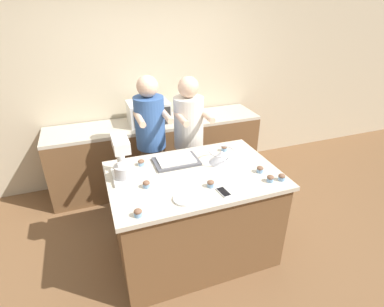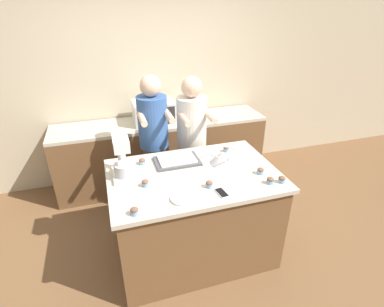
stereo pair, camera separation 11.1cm
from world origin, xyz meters
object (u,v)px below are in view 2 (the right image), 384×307
person_right (192,143)px  mixing_bowl (223,157)px  baking_tray (177,161)px  cupcake_5 (282,179)px  cupcake_0 (270,180)px  cupcake_4 (145,183)px  cupcake_2 (226,149)px  cupcake_3 (134,211)px  cupcake_6 (260,171)px  person_left (154,146)px  cell_phone (222,193)px  microwave_oven (154,112)px  cupcake_7 (209,184)px  cupcake_1 (142,161)px  stand_mixer (123,159)px  small_plate (182,199)px

person_right → mixing_bowl: (0.10, -0.66, 0.14)m
baking_tray → cupcake_5: (0.77, -0.62, 0.01)m
person_right → cupcake_0: bearing=-72.5°
cupcake_4 → cupcake_5: same height
cupcake_2 → cupcake_3: 1.28m
cupcake_3 → cupcake_6: size_ratio=1.00×
cupcake_4 → person_left: bearing=74.2°
cell_phone → cupcake_0: 0.45m
cupcake_2 → cupcake_5: (0.23, -0.69, 0.00)m
cell_phone → cupcake_5: 0.56m
microwave_oven → cupcake_7: microwave_oven is taller
cupcake_0 → cupcake_3: size_ratio=1.00×
cupcake_0 → cupcake_1: bearing=146.2°
microwave_oven → cupcake_7: size_ratio=8.46×
person_left → cupcake_5: person_left is taller
cupcake_0 → cupcake_7: same height
mixing_bowl → stand_mixer: bearing=177.5°
mixing_bowl → cupcake_3: size_ratio=4.16×
cupcake_1 → cupcake_5: (1.10, -0.68, 0.00)m
person_right → cupcake_6: 1.02m
cupcake_7 → person_right: bearing=80.8°
mixing_bowl → cupcake_4: mixing_bowl is taller
microwave_oven → cupcake_5: bearing=-66.9°
cupcake_7 → small_plate: bearing=-159.0°
cell_phone → cupcake_4: cupcake_4 is taller
stand_mixer → cupcake_7: (0.66, -0.40, -0.14)m
cupcake_5 → cupcake_6: (-0.11, 0.18, 0.00)m
cell_phone → microwave_oven: bearing=96.7°
microwave_oven → cupcake_4: 1.55m
cupcake_0 → cupcake_5: (0.11, -0.01, 0.00)m
microwave_oven → cupcake_3: (-0.50, -1.85, -0.09)m
cell_phone → cupcake_7: cupcake_7 is taller
cupcake_1 → cupcake_3: size_ratio=1.00×
person_left → cupcake_3: size_ratio=27.59×
cupcake_1 → cupcake_6: bearing=-26.6°
cupcake_6 → cupcake_0: bearing=-89.8°
stand_mixer → microwave_oven: 1.39m
stand_mixer → cupcake_3: size_ratio=6.35×
mixing_bowl → cupcake_7: (-0.27, -0.36, -0.04)m
microwave_oven → cupcake_2: microwave_oven is taller
cupcake_0 → cupcake_6: bearing=90.2°
cupcake_0 → cupcake_1: (-0.99, 0.66, 0.00)m
cupcake_1 → person_right: bearing=35.5°
cell_phone → cupcake_6: 0.49m
person_right → cupcake_4: 1.08m
baking_tray → cupcake_5: size_ratio=7.02×
mixing_bowl → cell_phone: mixing_bowl is taller
cupcake_0 → cupcake_1: size_ratio=1.00×
cupcake_0 → cupcake_7: size_ratio=1.00×
cupcake_2 → cupcake_5: same height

